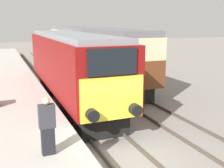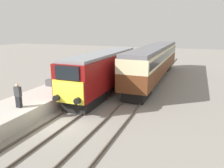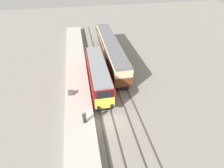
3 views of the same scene
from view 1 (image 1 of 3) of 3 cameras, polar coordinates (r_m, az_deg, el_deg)
name	(u,v)px [view 1 (image 1 of 3)]	position (r m, az deg, el deg)	size (l,w,h in m)	color
ground_plane	(124,156)	(10.10, 2.35, -14.42)	(120.00, 120.00, 0.00)	gray
platform_left	(11,97)	(16.70, -19.88, -2.42)	(3.50, 50.00, 0.97)	#B7B2A8
rails_near_track	(83,112)	(14.43, -5.93, -5.74)	(1.51, 60.00, 0.14)	#4C4238
rails_far_track	(142,105)	(15.67, 6.12, -4.27)	(1.50, 60.00, 0.14)	#4C4238
locomotive	(71,65)	(15.96, -8.27, 3.75)	(2.70, 12.65, 3.96)	black
passenger_carriage	(89,47)	(24.02, -4.76, 7.51)	(2.75, 19.59, 4.11)	black
person_on_platform	(47,126)	(7.96, -13.01, -8.37)	(0.44, 0.26, 1.64)	black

